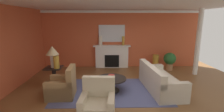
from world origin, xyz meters
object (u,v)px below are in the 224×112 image
Objects in this scene: vase_mantel_left at (100,41)px; vase_tall_corner at (156,62)px; potted_plant at (170,60)px; mantel_mirror at (112,33)px; armchair_facing_fireplace at (98,106)px; armchair_near_window at (63,87)px; vase_mantel_right at (123,41)px; sofa at (159,81)px; vase_on_side_table at (56,62)px; fireplace at (112,57)px; table_lamp at (52,53)px; coffee_table at (111,81)px; side_table at (54,75)px.

vase_mantel_left is 2.85m from vase_tall_corner.
potted_plant is (0.60, -0.21, 0.15)m from vase_tall_corner.
armchair_facing_fireplace is at bearing -95.42° from mantel_mirror.
armchair_facing_fireplace reaches higher than potted_plant.
armchair_near_window is 1.62m from armchair_facing_fireplace.
armchair_near_window is at bearing 134.94° from armchair_facing_fireplace.
vase_mantel_right reaches higher than potted_plant.
vase_on_side_table is at bearing 175.25° from sofa.
vase_mantel_left reaches higher than vase_tall_corner.
mantel_mirror is at bearing 166.98° from potted_plant.
table_lamp reaches higher than fireplace.
mantel_mirror reaches higher than fireplace.
armchair_near_window is (-3.11, -0.44, 0.01)m from sofa.
vase_mantel_right is (0.55, -0.17, -0.34)m from mantel_mirror.
vase_mantel_left is at bearing -174.89° from fireplace.
potted_plant is (3.25, -0.46, -0.86)m from vase_mantel_left.
armchair_facing_fireplace is at bearing -102.54° from coffee_table.
vase_on_side_table reaches higher than armchair_near_window.
fireplace is 1.89× the size of armchair_near_window.
table_lamp is 1.08× the size of vase_tall_corner.
side_table is 1.01× the size of vase_tall_corner.
fireplace is 2.75m from potted_plant.
armchair_near_window reaches higher than coffee_table.
vase_mantel_left is (-2.09, 2.72, 1.05)m from sofa.
vase_mantel_right is (-1.55, 0.25, 0.99)m from vase_tall_corner.
mantel_mirror is 1.27× the size of coffee_table.
armchair_near_window is at bearing -58.50° from side_table.
potted_plant is at bearing 21.15° from table_lamp.
fireplace reaches higher than coffee_table.
table_lamp is at bearing -138.84° from vase_mantel_right.
armchair_facing_fireplace is at bearing -45.06° from armchair_near_window.
side_table is 1.52× the size of vase_mantel_left.
armchair_facing_fireplace reaches higher than vase_tall_corner.
vase_mantel_right reaches higher than table_lamp.
vase_on_side_table is at bearing -156.97° from potted_plant.
table_lamp is at bearing -130.15° from mantel_mirror.
vase_mantel_left is (-0.47, 2.77, 1.01)m from coffee_table.
potted_plant is (2.78, 2.31, 0.16)m from coffee_table.
side_table is 0.93× the size of table_lamp.
side_table is (-0.52, 0.85, 0.09)m from armchair_near_window.
vase_tall_corner is at bearing 58.09° from armchair_facing_fireplace.
armchair_facing_fireplace is (-1.96, -1.59, 0.01)m from sofa.
vase_mantel_left is (-0.55, -0.05, 0.82)m from fireplace.
vase_mantel_left reaches higher than side_table.
sofa is 1.62m from coffee_table.
vase_on_side_table is at bearing -38.66° from side_table.
table_lamp is (-1.67, 2.00, 0.92)m from armchair_facing_fireplace.
fireplace is 2.57× the size of side_table.
sofa is 4.96× the size of vase_mantel_right.
coffee_table is at bearing -140.31° from potted_plant.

